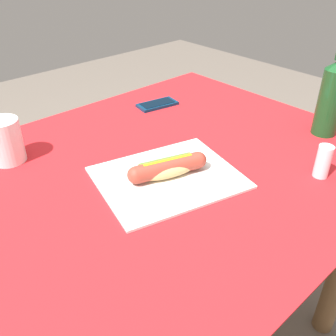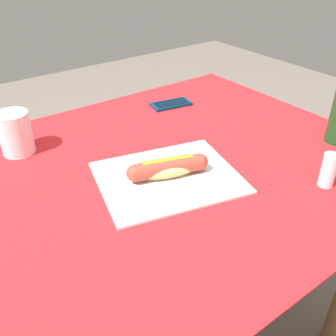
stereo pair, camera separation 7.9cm
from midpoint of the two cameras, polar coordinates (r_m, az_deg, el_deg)
dining_table at (r=1.02m, az=-4.49°, el=-6.12°), size 1.22×0.93×0.73m
paper_wrapper at (r=0.91m, az=-2.49°, el=-1.50°), size 0.38×0.34×0.01m
hot_dog at (r=0.90m, az=-2.56°, el=-0.01°), size 0.19×0.09×0.05m
cell_phone at (r=1.30m, az=-3.39°, el=9.50°), size 0.14×0.09×0.01m
soda_bottle at (r=1.15m, az=21.55°, el=9.90°), size 0.07×0.07×0.26m
drinking_cup at (r=1.06m, az=-25.28°, el=3.64°), size 0.08×0.08×0.11m
salt_shaker at (r=0.96m, az=20.13°, el=0.88°), size 0.04×0.04×0.08m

